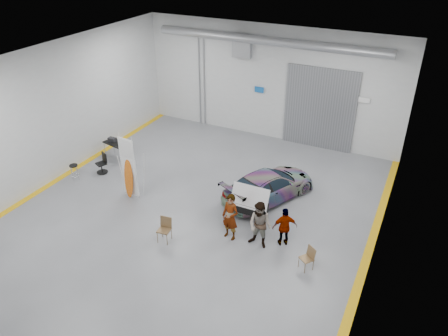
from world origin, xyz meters
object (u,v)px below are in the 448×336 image
at_px(sedan_car, 269,185).
at_px(person_c, 285,227).
at_px(folding_chair_near, 165,234).
at_px(person_a, 230,217).
at_px(person_b, 260,225).
at_px(shop_stool, 75,172).
at_px(work_table, 115,143).
at_px(folding_chair_far, 306,262).
at_px(surfboard_display, 129,173).
at_px(office_chair, 102,164).

distance_m(sedan_car, person_c, 3.10).
bearing_deg(folding_chair_near, sedan_car, 54.10).
distance_m(person_a, person_c, 1.99).
bearing_deg(person_b, person_a, -172.74).
distance_m(shop_stool, work_table, 2.61).
bearing_deg(folding_chair_far, person_a, -151.56).
height_order(sedan_car, person_b, person_b).
bearing_deg(surfboard_display, person_a, -1.39).
bearing_deg(sedan_car, person_a, 108.94).
height_order(work_table, office_chair, work_table).
height_order(folding_chair_far, work_table, work_table).
relative_size(person_c, work_table, 1.08).
height_order(person_a, shop_stool, person_a).
bearing_deg(shop_stool, folding_chair_far, -5.50).
bearing_deg(sedan_car, surfboard_display, 49.89).
distance_m(person_b, surfboard_display, 6.18).
distance_m(surfboard_display, folding_chair_near, 3.58).
height_order(sedan_car, person_a, person_a).
bearing_deg(folding_chair_near, work_table, 134.78).
distance_m(person_b, person_c, 0.91).
bearing_deg(sedan_car, folding_chair_near, 86.02).
xyz_separation_m(person_b, person_c, (0.77, 0.47, -0.14)).
bearing_deg(person_a, office_chair, 178.20).
bearing_deg(folding_chair_near, folding_chair_far, 2.16).
distance_m(person_a, office_chair, 7.71).
xyz_separation_m(person_c, office_chair, (-9.40, 1.28, -0.35)).
height_order(person_c, work_table, person_c).
xyz_separation_m(surfboard_display, work_table, (-2.81, 2.58, -0.34)).
relative_size(folding_chair_near, work_table, 0.65).
xyz_separation_m(shop_stool, work_table, (0.35, 2.55, 0.46)).
xyz_separation_m(sedan_car, person_c, (1.60, -2.65, 0.14)).
bearing_deg(shop_stool, office_chair, 58.58).
distance_m(folding_chair_near, work_table, 7.28).
height_order(folding_chair_near, work_table, work_table).
xyz_separation_m(shop_stool, office_chair, (0.67, 1.10, 0.05)).
relative_size(folding_chair_far, office_chair, 0.87).
xyz_separation_m(sedan_car, work_table, (-8.12, 0.08, 0.21)).
height_order(surfboard_display, folding_chair_near, surfboard_display).
relative_size(folding_chair_near, office_chair, 0.97).
height_order(person_b, work_table, person_b).
xyz_separation_m(folding_chair_near, folding_chair_far, (5.11, 0.84, -0.03)).
bearing_deg(folding_chair_near, person_b, 14.12).
distance_m(sedan_car, folding_chair_far, 4.47).
distance_m(person_b, work_table, 9.51).
relative_size(person_b, work_table, 1.27).
xyz_separation_m(person_b, shop_stool, (-9.30, 0.66, -0.54)).
distance_m(folding_chair_far, shop_stool, 11.23).
xyz_separation_m(person_a, surfboard_display, (-4.99, 0.66, 0.25)).
bearing_deg(office_chair, person_c, 16.71).
height_order(sedan_car, folding_chair_far, sedan_car).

